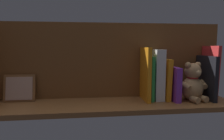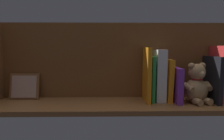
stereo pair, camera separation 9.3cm
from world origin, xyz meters
The scene contains 11 objects.
ground_plane centered at (0.00, 0.00, -1.10)cm, with size 118.00×26.90×2.20cm, color brown.
shelf_back_panel centered at (0.00, -11.20, 19.32)cm, with size 118.00×1.50×38.64cm, color brown.
book_0 centered at (-50.88, -3.01, 13.44)cm, with size 1.69×14.08×26.87cm, color red.
book_1 centered at (-48.23, -1.48, 10.95)cm, with size 1.92×17.14×21.89cm, color black.
teddy_bear centered at (-40.17, 0.17, 8.38)cm, with size 15.00×13.96×19.04cm.
book_2 centered at (-30.79, -2.24, 8.27)cm, with size 2.69×15.62×16.53cm, color purple.
book_3 centered at (-27.52, -3.66, 10.17)cm, with size 2.15×12.79×20.33cm, color orange.
dictionary_thick_white centered at (-23.30, -4.07, 12.52)cm, with size 4.58×11.77×25.04cm, color white.
book_4 centered at (-19.42, -3.87, 10.88)cm, with size 1.48×12.37×21.76cm, color green.
book_5 centered at (-16.92, -2.86, 13.07)cm, with size 1.83×14.39×26.13cm, color orange.
picture_frame_leaning centered at (44.27, -7.68, 6.44)cm, with size 14.67×4.15×13.15cm.
Camera 1 is at (10.96, 92.32, 25.99)cm, focal length 32.10 mm.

